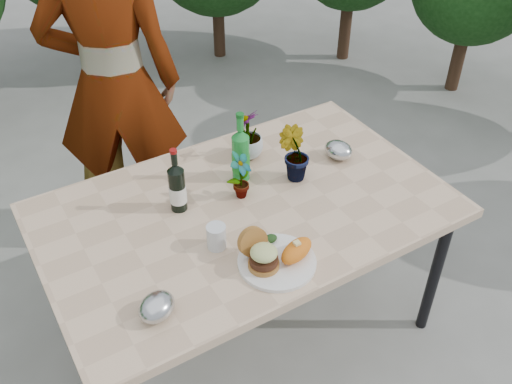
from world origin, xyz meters
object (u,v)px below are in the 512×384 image
patio_table (246,218)px  wine_bottle (177,188)px  dinner_plate (277,262)px  person (114,85)px

patio_table → wine_bottle: 0.31m
dinner_plate → person: (-0.11, 1.28, 0.14)m
wine_bottle → person: (0.06, 0.83, 0.04)m
wine_bottle → patio_table: bearing=-6.1°
person → patio_table: bearing=124.9°
dinner_plate → person: bearing=94.9°
person → wine_bottle: bearing=110.9°
patio_table → dinner_plate: dinner_plate is taller
dinner_plate → wine_bottle: wine_bottle is taller
patio_table → wine_bottle: wine_bottle is taller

